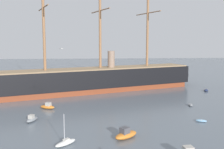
# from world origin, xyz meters

# --- Properties ---
(tall_ship) EXTENTS (67.67, 28.81, 33.83)m
(tall_ship) POSITION_xyz_m (-1.82, 54.69, 3.69)
(tall_ship) COLOR brown
(tall_ship) RESTS_ON ground
(sailboat_foreground_left) EXTENTS (3.29, 3.27, 4.65)m
(sailboat_foreground_left) POSITION_xyz_m (-8.40, 14.28, 0.39)
(sailboat_foreground_left) COLOR silver
(sailboat_foreground_left) RESTS_ON ground
(motorboat_near_centre) EXTENTS (4.42, 3.98, 1.78)m
(motorboat_near_centre) POSITION_xyz_m (0.59, 16.23, 0.62)
(motorboat_near_centre) COLOR orange
(motorboat_near_centre) RESTS_ON ground
(motorboat_mid_left) EXTENTS (2.24, 3.39, 1.32)m
(motorboat_mid_left) POSITION_xyz_m (-15.70, 26.03, 0.46)
(motorboat_mid_left) COLOR gray
(motorboat_mid_left) RESTS_ON ground
(dinghy_mid_right) EXTENTS (2.16, 1.52, 0.47)m
(dinghy_mid_right) POSITION_xyz_m (15.58, 23.11, 0.24)
(dinghy_mid_right) COLOR #7FB2D6
(dinghy_mid_right) RESTS_ON ground
(motorboat_alongside_bow) EXTENTS (3.74, 2.77, 1.45)m
(motorboat_alongside_bow) POSITION_xyz_m (-14.26, 35.03, 0.51)
(motorboat_alongside_bow) COLOR orange
(motorboat_alongside_bow) RESTS_ON ground
(dinghy_alongside_stern) EXTENTS (1.30, 2.22, 0.49)m
(dinghy_alongside_stern) POSITION_xyz_m (18.14, 34.87, 0.25)
(dinghy_alongside_stern) COLOR gray
(dinghy_alongside_stern) RESTS_ON ground
(dinghy_far_left) EXTENTS (1.85, 0.87, 0.43)m
(dinghy_far_left) POSITION_xyz_m (-27.30, 54.58, 0.22)
(dinghy_far_left) COLOR silver
(dinghy_far_left) RESTS_ON ground
(dinghy_far_right) EXTENTS (2.35, 2.73, 0.60)m
(dinghy_far_right) POSITION_xyz_m (29.52, 51.62, 0.30)
(dinghy_far_right) COLOR #1E284C
(dinghy_far_right) RESTS_ON ground
(sailboat_distant_centre) EXTENTS (1.59, 4.75, 6.12)m
(sailboat_distant_centre) POSITION_xyz_m (2.36, 61.54, 0.51)
(sailboat_distant_centre) COLOR #B22D28
(sailboat_distant_centre) RESTS_ON ground
(seagull_in_flight) EXTENTS (0.45, 1.25, 0.14)m
(seagull_in_flight) POSITION_xyz_m (-8.65, 14.32, 13.80)
(seagull_in_flight) COLOR silver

